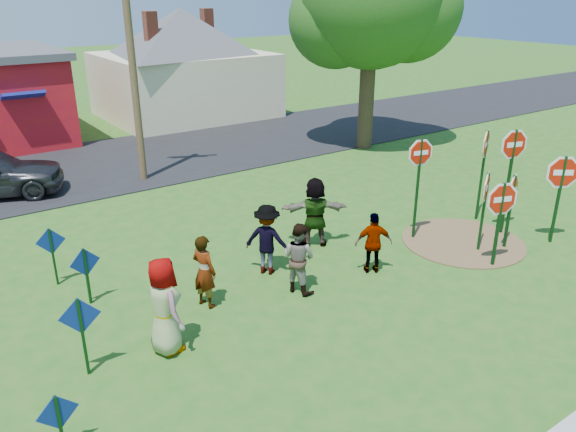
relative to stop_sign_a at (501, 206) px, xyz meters
name	(u,v)px	position (x,y,z in m)	size (l,w,h in m)	color
ground	(305,273)	(-3.99, 2.30, -1.55)	(120.00, 120.00, 0.00)	#225719
road	(131,160)	(-3.99, 13.80, -1.53)	(120.00, 7.50, 0.04)	black
dirt_patch	(463,241)	(0.51, 1.30, -1.54)	(3.20, 3.20, 0.03)	brown
cream_house	(183,59)	(1.51, 20.30, 1.37)	(9.40, 9.40, 6.50)	beige
stop_sign_a	(501,206)	(0.00, 0.00, 0.00)	(1.03, 0.38, 2.27)	#0D3313
stop_sign_b	(420,164)	(-0.38, 2.26, 0.55)	(0.93, 0.26, 2.87)	#0D3313
stop_sign_c	(512,158)	(1.84, 1.08, 0.61)	(1.03, 0.33, 3.06)	#0D3313
stop_sign_d	(485,152)	(2.14, 2.13, 0.47)	(0.95, 0.48, 2.79)	#0D3313
stop_sign_e	(512,197)	(1.12, 0.47, -0.14)	(1.10, 0.42, 2.13)	#0D3313
stop_sign_f	(562,179)	(2.44, -0.03, 0.23)	(0.95, 0.70, 2.52)	#0D3313
stop_sign_g	(486,194)	(0.42, 0.75, -0.01)	(0.90, 0.48, 2.24)	#0D3313
blue_diamond_a	(59,418)	(-10.18, -0.11, -0.95)	(0.60, 0.06, 1.00)	#0D3313
blue_diamond_b	(82,327)	(-9.35, 1.48, -0.60)	(0.68, 0.16, 1.52)	#0D3313
blue_diamond_c	(86,270)	(-8.59, 3.85, -0.74)	(0.65, 0.09, 1.31)	#0D3313
blue_diamond_d	(52,250)	(-8.95, 5.12, -0.68)	(0.63, 0.09, 1.40)	#0D3313
person_a	(164,306)	(-7.91, 1.33, -0.61)	(0.92, 0.60, 1.88)	#3A3E7E
person_b	(204,271)	(-6.59, 2.34, -0.74)	(0.59, 0.39, 1.62)	#287068
person_c	(299,258)	(-4.60, 1.73, -0.74)	(0.79, 0.61, 1.62)	brown
person_d	(267,239)	(-4.69, 2.86, -0.70)	(1.10, 0.63, 1.71)	#303035
person_e	(374,243)	(-2.64, 1.45, -0.80)	(0.88, 0.37, 1.50)	#472956
person_f	(315,212)	(-2.84, 3.45, -0.62)	(1.72, 0.55, 1.85)	#235133
utility_pole	(132,57)	(-4.47, 11.23, 2.66)	(1.82, 0.92, 7.99)	#4C3823
leafy_tree	(374,1)	(5.01, 10.01, 4.27)	(6.36, 5.80, 9.04)	#382819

